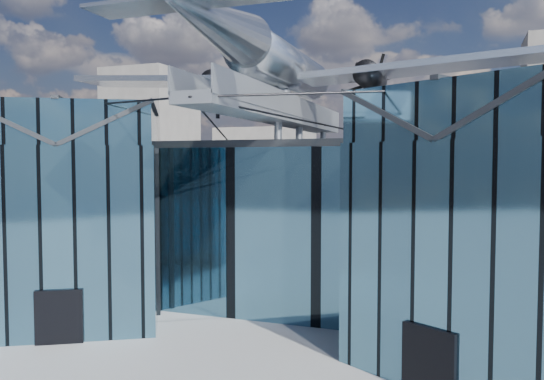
% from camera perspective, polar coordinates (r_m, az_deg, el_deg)
% --- Properties ---
extents(ground_plane, '(120.00, 120.00, 0.00)m').
position_cam_1_polar(ground_plane, '(27.71, -1.44, -15.25)').
color(ground_plane, gray).
extents(museum, '(32.88, 24.50, 17.60)m').
position_cam_1_polar(museum, '(31.96, 2.31, -2.63)').
color(museum, teal).
rests_on(museum, ground).
extents(bg_towers, '(77.00, 24.50, 26.00)m').
position_cam_1_polar(bg_towers, '(75.47, 13.59, 3.95)').
color(bg_towers, slate).
rests_on(bg_towers, ground).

